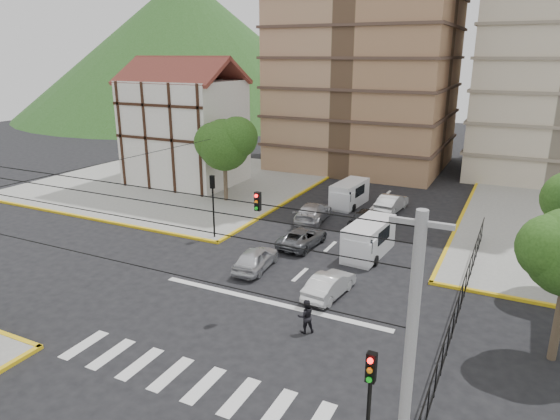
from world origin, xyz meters
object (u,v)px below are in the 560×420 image
Objects in this scene: car_white_front_right at (329,285)px; car_silver_front_left at (256,258)px; traffic_light_nw at (213,196)px; van_left_lane at (348,195)px; pedestrian_crosswalk at (306,316)px; van_right_lane at (368,240)px; traffic_light_se at (369,397)px.

car_silver_front_left is at bearing -7.64° from car_white_front_right.
car_silver_front_left is 1.03× the size of car_white_front_right.
van_left_lane is (5.83, 11.62, -2.11)m from traffic_light_nw.
car_white_front_right is at bearing -123.61° from pedestrian_crosswalk.
van_right_lane reaches higher than van_left_lane.
van_left_lane is at bearing -97.45° from car_silver_front_left.
van_right_lane is 10.16m from pedestrian_crosswalk.
car_silver_front_left reaches higher than car_white_front_right.
van_left_lane is 2.88× the size of pedestrian_crosswalk.
van_left_lane is 16.77m from car_white_front_right.
van_left_lane is at bearing 63.35° from traffic_light_nw.
van_left_lane is 1.17× the size of car_silver_front_left.
car_silver_front_left is 2.47× the size of pedestrian_crosswalk.
traffic_light_nw is 13.17m from van_left_lane.
van_left_lane is 14.88m from car_silver_front_left.
traffic_light_se is 2.69× the size of pedestrian_crosswalk.
traffic_light_se is 9.02m from pedestrian_crosswalk.
traffic_light_nw reaches higher than pedestrian_crosswalk.
traffic_light_se is 22.06m from traffic_light_nw.
traffic_light_nw reaches higher than car_white_front_right.
car_silver_front_left is (-0.74, -14.86, -0.32)m from van_left_lane.
traffic_light_nw is 0.88× the size of van_right_lane.
car_silver_front_left is at bearing -32.48° from traffic_light_nw.
traffic_light_se is 16.40m from car_silver_front_left.
van_right_lane is 10.95m from van_left_lane.
pedestrian_crosswalk is at bearing 125.03° from traffic_light_se.
pedestrian_crosswalk is at bearing -71.77° from van_left_lane.
traffic_light_nw is at bearing -17.39° from car_white_front_right.
pedestrian_crosswalk is at bearing 101.08° from car_white_front_right.
van_right_lane is at bearing 106.53° from traffic_light_se.
traffic_light_se reaches higher than van_left_lane.
traffic_light_nw is 6.50m from car_silver_front_left.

